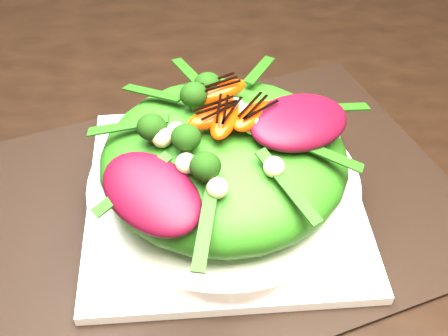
{
  "coord_description": "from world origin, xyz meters",
  "views": [
    {
      "loc": [
        0.28,
        -0.56,
        1.2
      ],
      "look_at": [
        0.29,
        -0.15,
        0.8
      ],
      "focal_mm": 48.0,
      "sensor_mm": 36.0,
      "label": 1
    }
  ],
  "objects_px": {
    "placemat": "(224,201)",
    "lettuce_mound": "(224,158)",
    "orange_segment": "(218,102)",
    "plate_base": "(224,197)",
    "salad_bowl": "(224,186)"
  },
  "relations": [
    {
      "from": "lettuce_mound",
      "to": "placemat",
      "type": "bearing_deg",
      "value": 0.0
    },
    {
      "from": "placemat",
      "to": "orange_segment",
      "type": "distance_m",
      "value": 0.11
    },
    {
      "from": "plate_base",
      "to": "lettuce_mound",
      "type": "relative_size",
      "value": 1.15
    },
    {
      "from": "placemat",
      "to": "salad_bowl",
      "type": "relative_size",
      "value": 1.75
    },
    {
      "from": "salad_bowl",
      "to": "lettuce_mound",
      "type": "xyz_separation_m",
      "value": [
        0.0,
        0.0,
        0.04
      ]
    },
    {
      "from": "salad_bowl",
      "to": "lettuce_mound",
      "type": "bearing_deg",
      "value": 0.0
    },
    {
      "from": "plate_base",
      "to": "salad_bowl",
      "type": "relative_size",
      "value": 1.01
    },
    {
      "from": "placemat",
      "to": "lettuce_mound",
      "type": "xyz_separation_m",
      "value": [
        -0.0,
        0.0,
        0.06
      ]
    },
    {
      "from": "placemat",
      "to": "lettuce_mound",
      "type": "height_order",
      "value": "lettuce_mound"
    },
    {
      "from": "plate_base",
      "to": "salad_bowl",
      "type": "bearing_deg",
      "value": 0.0
    },
    {
      "from": "plate_base",
      "to": "orange_segment",
      "type": "relative_size",
      "value": 4.73
    },
    {
      "from": "salad_bowl",
      "to": "orange_segment",
      "type": "xyz_separation_m",
      "value": [
        -0.0,
        0.03,
        0.08
      ]
    },
    {
      "from": "salad_bowl",
      "to": "orange_segment",
      "type": "relative_size",
      "value": 4.67
    },
    {
      "from": "placemat",
      "to": "orange_segment",
      "type": "relative_size",
      "value": 8.16
    },
    {
      "from": "salad_bowl",
      "to": "orange_segment",
      "type": "distance_m",
      "value": 0.09
    }
  ]
}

